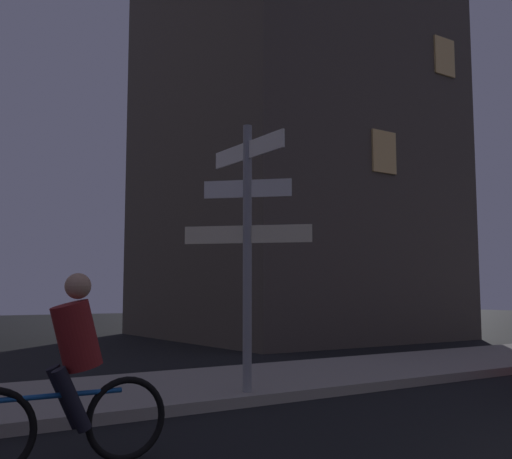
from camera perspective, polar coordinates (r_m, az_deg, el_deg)
The scene contains 4 objects.
sidewalk_kerb at distance 10.00m, azimuth 1.47°, elevation -13.81°, with size 40.00×2.95×0.14m, color gray.
signpost at distance 8.29m, azimuth -0.81°, elevation -0.10°, with size 1.27×1.68×3.60m.
cyclist at distance 5.42m, azimuth -17.00°, elevation -13.04°, with size 1.82×0.33×1.61m.
building_right_block at distance 22.26m, azimuth 3.01°, elevation 16.56°, with size 8.20×8.91×19.90m.
Camera 1 is at (-5.72, -1.75, 1.44)m, focal length 42.92 mm.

